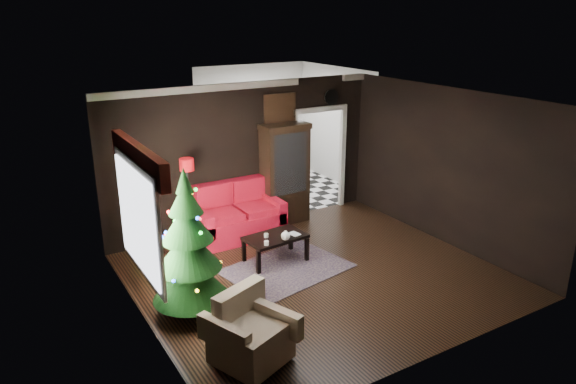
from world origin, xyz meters
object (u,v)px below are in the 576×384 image
christmas_tree (188,245)px  teapot (286,236)px  armchair (251,329)px  wall_clock (331,97)px  kitchen_table (277,180)px  curio_cabinet (285,176)px  coffee_table (275,248)px  loveseat (238,212)px  floor_lamp (189,202)px

christmas_tree → teapot: bearing=17.7°
armchair → wall_clock: bearing=24.2°
kitchen_table → wall_clock: bearing=-66.3°
teapot → kitchen_table: bearing=62.2°
curio_cabinet → coffee_table: size_ratio=1.89×
curio_cabinet → wall_clock: bearing=8.5°
wall_clock → loveseat: bearing=-170.3°
curio_cabinet → wall_clock: 1.88m
christmas_tree → coffee_table: christmas_tree is taller
loveseat → teapot: bearing=-84.7°
wall_clock → armchair: bearing=-134.9°
floor_lamp → christmas_tree: size_ratio=0.79×
teapot → kitchen_table: size_ratio=0.23×
loveseat → armchair: loveseat is taller
teapot → christmas_tree: bearing=-162.3°
loveseat → armchair: size_ratio=2.05×
coffee_table → teapot: (0.05, -0.24, 0.31)m
curio_cabinet → teapot: (-1.01, -1.72, -0.41)m
curio_cabinet → floor_lamp: 2.06m
coffee_table → kitchen_table: bearing=59.5°
loveseat → teapot: 1.51m
kitchen_table → christmas_tree: bearing=-133.3°
curio_cabinet → floor_lamp: curio_cabinet is taller
loveseat → floor_lamp: size_ratio=1.06×
floor_lamp → wall_clock: (3.25, 0.33, 1.55)m
curio_cabinet → wall_clock: size_ratio=5.94×
teapot → coffee_table: bearing=102.8°
floor_lamp → armchair: bearing=-100.1°
floor_lamp → coffee_table: floor_lamp is taller
kitchen_table → coffee_table: bearing=-120.5°
christmas_tree → armchair: christmas_tree is taller
curio_cabinet → armchair: bearing=-125.8°
curio_cabinet → teapot: curio_cabinet is taller
floor_lamp → teapot: (1.04, -1.57, -0.29)m
curio_cabinet → coffee_table: curio_cabinet is taller
christmas_tree → kitchen_table: 5.20m
kitchen_table → floor_lamp: bearing=-149.6°
armchair → floor_lamp: bearing=59.0°
curio_cabinet → armchair: curio_cabinet is taller
wall_clock → kitchen_table: 2.43m
curio_cabinet → christmas_tree: 3.71m
coffee_table → armchair: bearing=-125.8°
loveseat → coffee_table: loveseat is taller
floor_lamp → christmas_tree: 2.34m
armchair → teapot: size_ratio=4.87×
curio_cabinet → christmas_tree: bearing=-141.2°
floor_lamp → teapot: bearing=-56.5°
armchair → kitchen_table: armchair is taller
armchair → teapot: 2.61m
loveseat → wall_clock: (2.35, 0.40, 1.88)m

